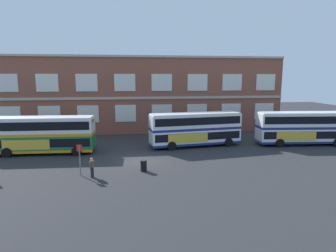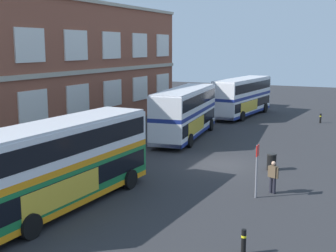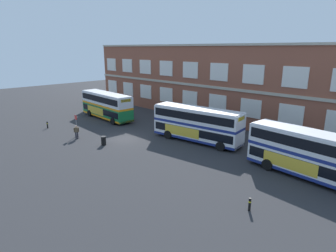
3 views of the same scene
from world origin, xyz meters
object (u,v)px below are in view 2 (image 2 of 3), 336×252
double_decker_near (61,163)px  waiting_passenger (273,176)px  station_litter_bin (272,162)px  safety_bollard_west (320,118)px  safety_bollard_east (244,241)px  double_decker_far (243,96)px  double_decker_middle (185,112)px  bus_stand_flag (257,166)px

double_decker_near → waiting_passenger: (6.30, -8.46, -1.22)m
double_decker_near → station_litter_bin: size_ratio=10.78×
safety_bollard_west → double_decker_near: bearing=165.0°
safety_bollard_east → waiting_passenger: bearing=4.6°
double_decker_far → safety_bollard_east: (-31.66, -9.35, -1.66)m
waiting_passenger → safety_bollard_east: bearing=-175.4°
safety_bollard_west → safety_bollard_east: same height
waiting_passenger → double_decker_middle: bearing=41.3°
double_decker_near → safety_bollard_west: size_ratio=11.68×
double_decker_middle → safety_bollard_west: (12.32, -9.15, -1.66)m
double_decker_near → waiting_passenger: bearing=-53.3°
safety_bollard_east → bus_stand_flag: bearing=10.7°
double_decker_middle → double_decker_far: bearing=-3.9°
bus_stand_flag → safety_bollard_west: bearing=-0.2°
waiting_passenger → bus_stand_flag: bearing=150.6°
waiting_passenger → safety_bollard_west: waiting_passenger is taller
double_decker_far → station_litter_bin: size_ratio=10.85×
waiting_passenger → bus_stand_flag: size_ratio=0.63×
bus_stand_flag → double_decker_far: bearing=17.8°
double_decker_near → safety_bollard_west: double_decker_near is taller
double_decker_far → station_litter_bin: (-20.00, -7.73, -1.63)m
double_decker_middle → safety_bollard_west: double_decker_middle is taller
double_decker_near → waiting_passenger: 10.62m
double_decker_near → safety_bollard_west: 30.72m
double_decker_far → bus_stand_flag: double_decker_far is taller
bus_stand_flag → waiting_passenger: bearing=-29.4°
double_decker_far → waiting_passenger: (-24.36, -8.77, -1.22)m
double_decker_near → station_litter_bin: 13.08m
double_decker_middle → safety_bollard_east: (-18.30, -10.27, -1.66)m
double_decker_far → safety_bollard_east: size_ratio=11.77×
bus_stand_flag → double_decker_near: bearing=123.7°
bus_stand_flag → station_litter_bin: (5.42, 0.45, -1.12)m
station_litter_bin → safety_bollard_east: (-11.65, -1.63, -0.03)m
waiting_passenger → double_decker_near: bearing=126.7°
double_decker_middle → station_litter_bin: 11.02m
double_decker_far → station_litter_bin: double_decker_far is taller
waiting_passenger → station_litter_bin: (4.36, 1.05, -0.41)m
waiting_passenger → safety_bollard_east: size_ratio=1.79×
double_decker_middle → station_litter_bin: bearing=-127.6°
double_decker_far → waiting_passenger: bearing=-160.2°
bus_stand_flag → safety_bollard_east: 6.45m
double_decker_near → bus_stand_flag: size_ratio=4.11×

